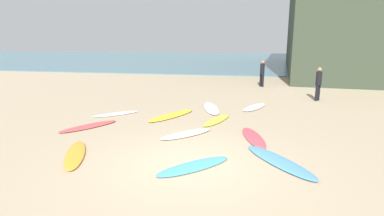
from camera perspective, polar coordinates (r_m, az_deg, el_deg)
The scene contains 15 objects.
ground_plane at distance 7.88m, azimuth -0.63°, elevation -10.23°, with size 120.00×120.00×0.00m, color tan.
ocean_water at distance 45.89m, azimuth 8.82°, elevation 8.79°, with size 120.00×40.00×0.08m, color slate.
surfboard_0 at distance 8.22m, azimuth 15.71°, elevation -9.41°, with size 0.58×2.52×0.08m, color #5090D9.
surfboard_1 at distance 12.47m, azimuth -3.73°, elevation -1.36°, with size 0.59×2.58×0.09m, color yellow.
surfboard_2 at distance 9.96m, azimuth 11.23°, elevation -5.30°, with size 0.52×2.14×0.06m, color #D84755.
surfboard_3 at distance 14.23m, azimuth 11.41°, elevation 0.18°, with size 0.59×2.02×0.08m, color silver.
surfboard_4 at distance 13.12m, azimuth -13.88°, elevation -1.06°, with size 0.50×1.92×0.06m, color white.
surfboard_5 at distance 8.94m, azimuth -20.68°, elevation -7.97°, with size 0.49×2.20×0.08m, color orange.
surfboard_6 at distance 10.08m, azimuth -1.08°, elevation -4.76°, with size 0.55×1.97×0.09m, color #F3E2CA.
surfboard_7 at distance 13.74m, azimuth 3.56°, elevation -0.03°, with size 0.59×2.54×0.09m, color silver.
surfboard_8 at distance 7.67m, azimuth 0.36°, elevation -10.63°, with size 0.56×2.07×0.06m, color #46A2DB.
surfboard_9 at distance 11.77m, azimuth 4.55°, elevation -2.22°, with size 0.49×2.01×0.09m, color yellow.
surfboard_10 at distance 11.54m, azimuth -18.43°, elevation -3.19°, with size 0.52×2.15×0.07m, color #D54B4E.
beachgoer_near at distance 16.69m, azimuth 22.24°, elevation 4.40°, with size 0.39×0.39×1.67m.
beachgoer_mid at distance 20.53m, azimuth 12.77°, elevation 6.43°, with size 0.39×0.39×1.68m.
Camera 1 is at (1.40, -7.12, 3.07)m, focal length 29.01 mm.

